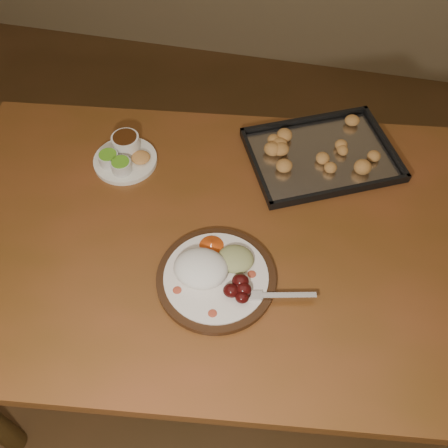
# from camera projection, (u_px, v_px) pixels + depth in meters

# --- Properties ---
(ground) EXTENTS (4.00, 4.00, 0.00)m
(ground) POSITION_uv_depth(u_px,v_px,m) (187.00, 396.00, 1.76)
(ground) COLOR brown
(ground) RESTS_ON ground
(dining_table) EXTENTS (1.60, 1.09, 0.75)m
(dining_table) POSITION_uv_depth(u_px,v_px,m) (229.00, 256.00, 1.34)
(dining_table) COLOR brown
(dining_table) RESTS_ON ground
(dinner_plate) EXTENTS (0.38, 0.28, 0.07)m
(dinner_plate) POSITION_uv_depth(u_px,v_px,m) (214.00, 273.00, 1.17)
(dinner_plate) COLOR black
(dinner_plate) RESTS_ON dining_table
(condiment_saucer) EXTENTS (0.18, 0.18, 0.06)m
(condiment_saucer) POSITION_uv_depth(u_px,v_px,m) (124.00, 155.00, 1.39)
(condiment_saucer) COLOR white
(condiment_saucer) RESTS_ON dining_table
(baking_tray) EXTENTS (0.49, 0.44, 0.04)m
(baking_tray) POSITION_uv_depth(u_px,v_px,m) (321.00, 154.00, 1.41)
(baking_tray) COLOR black
(baking_tray) RESTS_ON dining_table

